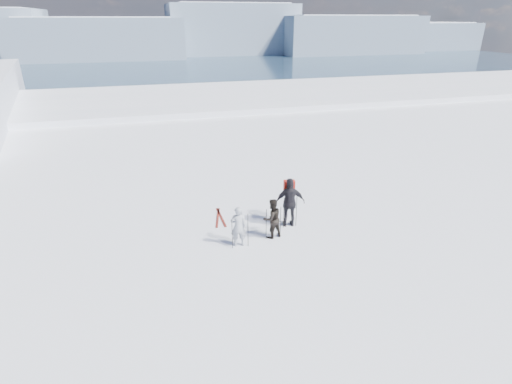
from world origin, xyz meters
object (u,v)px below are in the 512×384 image
(skier_dark, at_px, (272,219))
(skier_pack, at_px, (290,203))
(skier_grey, at_px, (238,226))
(skis_loose, at_px, (219,217))

(skier_dark, distance_m, skier_pack, 1.16)
(skier_grey, relative_size, skier_dark, 1.00)
(skier_dark, height_order, skier_pack, skier_pack)
(skier_grey, xyz_separation_m, skis_loose, (-0.25, 2.29, -0.74))
(skier_grey, xyz_separation_m, skier_pack, (2.25, 0.92, 0.22))
(skier_pack, relative_size, skis_loose, 1.15)
(skier_grey, height_order, skier_pack, skier_pack)
(skier_grey, bearing_deg, skier_dark, -166.06)
(skier_pack, bearing_deg, skis_loose, -18.88)
(skis_loose, bearing_deg, skier_dark, -52.36)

